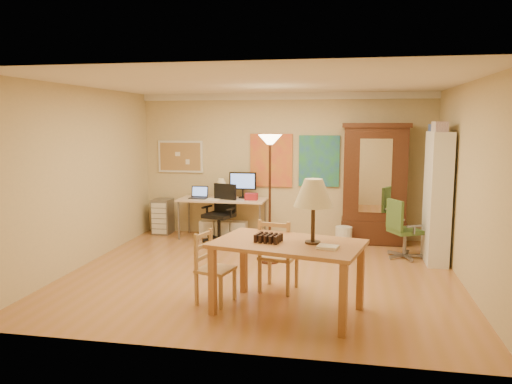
% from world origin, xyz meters
% --- Properties ---
extents(floor, '(5.50, 5.50, 0.00)m').
position_xyz_m(floor, '(0.00, 0.00, 0.00)').
color(floor, '#AA713C').
rests_on(floor, ground).
extents(crown_molding, '(5.50, 0.08, 0.12)m').
position_xyz_m(crown_molding, '(0.00, 2.46, 2.64)').
color(crown_molding, white).
rests_on(crown_molding, floor).
extents(corkboard, '(0.90, 0.04, 0.62)m').
position_xyz_m(corkboard, '(-2.05, 2.47, 1.50)').
color(corkboard, tan).
rests_on(corkboard, floor).
extents(art_panel_left, '(0.80, 0.04, 1.00)m').
position_xyz_m(art_panel_left, '(-0.25, 2.47, 1.45)').
color(art_panel_left, gold).
rests_on(art_panel_left, floor).
extents(art_panel_right, '(0.75, 0.04, 0.95)m').
position_xyz_m(art_panel_right, '(0.65, 2.47, 1.45)').
color(art_panel_right, '#2966A6').
rests_on(art_panel_right, floor).
extents(dining_table, '(1.83, 1.34, 1.55)m').
position_xyz_m(dining_table, '(0.64, -1.38, 0.98)').
color(dining_table, brown).
rests_on(dining_table, floor).
extents(ladder_chair_back, '(0.51, 0.50, 0.95)m').
position_xyz_m(ladder_chair_back, '(0.33, -0.68, 0.44)').
color(ladder_chair_back, '#A3824A').
rests_on(ladder_chair_back, floor).
extents(ladder_chair_left, '(0.47, 0.48, 0.87)m').
position_xyz_m(ladder_chair_left, '(-0.37, -1.22, 0.41)').
color(ladder_chair_left, '#A3824A').
rests_on(ladder_chair_left, floor).
extents(torchiere_lamp, '(0.36, 0.36, 1.98)m').
position_xyz_m(torchiere_lamp, '(0.02, 0.63, 1.59)').
color(torchiere_lamp, '#3F2319').
rests_on(torchiere_lamp, floor).
extents(computer_desk, '(1.63, 0.71, 1.23)m').
position_xyz_m(computer_desk, '(-1.09, 2.16, 0.45)').
color(computer_desk, beige).
rests_on(computer_desk, floor).
extents(office_chair_black, '(0.64, 0.64, 1.04)m').
position_xyz_m(office_chair_black, '(-1.10, 1.86, 0.28)').
color(office_chair_black, black).
rests_on(office_chair_black, floor).
extents(office_chair_green, '(0.59, 0.59, 0.96)m').
position_xyz_m(office_chair_green, '(2.08, 1.25, 0.26)').
color(office_chair_green, slate).
rests_on(office_chair_green, floor).
extents(drawer_cart, '(0.34, 0.41, 0.68)m').
position_xyz_m(drawer_cart, '(-2.36, 2.24, 0.34)').
color(drawer_cart, slate).
rests_on(drawer_cart, floor).
extents(armoire, '(1.17, 0.56, 2.15)m').
position_xyz_m(armoire, '(1.66, 2.24, 0.94)').
color(armoire, '#351B0E').
rests_on(armoire, floor).
extents(bookshelf, '(0.30, 0.81, 2.03)m').
position_xyz_m(bookshelf, '(2.55, 1.13, 1.01)').
color(bookshelf, white).
rests_on(bookshelf, floor).
extents(wastebin, '(0.29, 0.29, 0.36)m').
position_xyz_m(wastebin, '(1.14, 1.79, 0.18)').
color(wastebin, silver).
rests_on(wastebin, floor).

